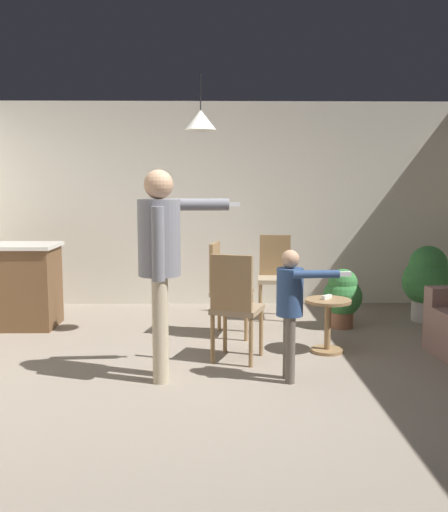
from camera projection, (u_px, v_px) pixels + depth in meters
The scene contains 13 objects.
ground at pixel (220, 385), 4.55m from camera, with size 7.68×7.68×0.00m, color gray.
wall_back at pixel (218, 204), 7.55m from camera, with size 6.40×0.10×2.70m, color silver.
kitchen_counter at pixel (2, 285), 6.36m from camera, with size 1.26×0.66×0.95m.
side_table_by_couch at pixel (328, 319), 5.41m from camera, with size 0.44×0.44×0.52m.
person_adult at pixel (161, 251), 4.57m from camera, with size 0.84×0.54×1.73m.
person_child at pixel (291, 300), 4.57m from camera, with size 0.58×0.32×1.09m.
dining_chair_by_counter at pixel (235, 303), 5.09m from camera, with size 0.53×0.53×1.00m.
dining_chair_near_wall at pixel (225, 285), 6.00m from camera, with size 0.50×0.50×1.00m.
dining_chair_centre_back at pixel (275, 273), 6.84m from camera, with size 0.45×0.45×1.00m.
potted_plant_corner at pixel (343, 295), 6.34m from camera, with size 0.44×0.44×0.67m.
potted_plant_by_wall at pixel (427, 280), 6.65m from camera, with size 0.59×0.59×0.90m.
spare_remote_on_table at pixel (327, 297), 5.41m from camera, with size 0.04×0.13×0.04m, color white.
ceiling_light_pendant at pixel (201, 120), 5.57m from camera, with size 0.32×0.32×0.55m.
Camera 1 is at (-0.03, -4.38, 1.61)m, focal length 39.42 mm.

